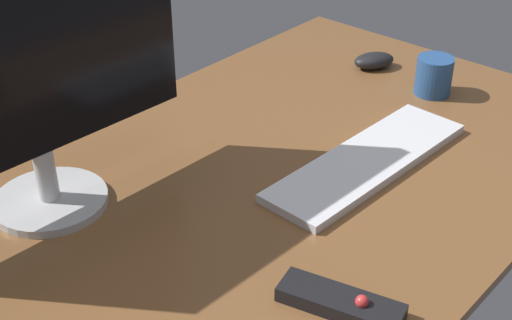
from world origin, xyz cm
name	(u,v)px	position (x,y,z in cm)	size (l,w,h in cm)	color
desk	(270,185)	(0.00, 0.00, 1.00)	(140.00, 84.00, 2.00)	brown
monitor	(28,77)	(-29.96, 22.80, 25.59)	(55.58, 19.10, 43.62)	silver
keyboard	(368,161)	(15.56, -10.24, 2.82)	(45.37, 13.09, 1.64)	white
computer_mouse	(374,61)	(51.91, 12.53, 3.79)	(9.62, 5.74, 3.58)	black
media_remote	(341,303)	(-18.33, -28.55, 3.19)	(9.63, 18.44, 3.59)	black
coffee_mug	(434,76)	(49.17, -4.26, 6.14)	(7.77, 7.77, 8.27)	#28518C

